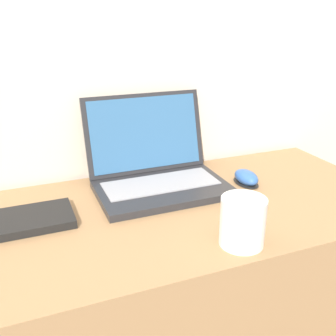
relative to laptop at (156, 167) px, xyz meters
name	(u,v)px	position (x,y,z in m)	size (l,w,h in m)	color
desk	(161,324)	(-0.05, -0.15, -0.43)	(1.32, 0.56, 0.74)	#936D47
laptop	(156,167)	(0.00, 0.00, 0.00)	(0.36, 0.30, 0.25)	#232326
drink_cup	(243,221)	(0.06, -0.36, 0.00)	(0.10, 0.10, 0.11)	silver
computer_mouse	(246,178)	(0.25, -0.09, -0.04)	(0.06, 0.10, 0.04)	black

